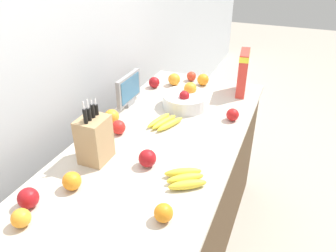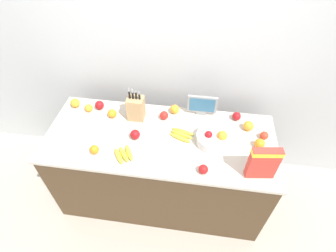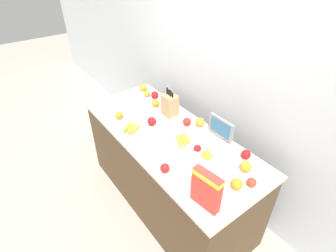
{
  "view_description": "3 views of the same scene",
  "coord_description": "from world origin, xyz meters",
  "views": [
    {
      "loc": [
        -1.3,
        -0.59,
        1.82
      ],
      "look_at": [
        0.08,
        -0.02,
        0.96
      ],
      "focal_mm": 35.0,
      "sensor_mm": 36.0,
      "label": 1
    },
    {
      "loc": [
        0.28,
        -1.46,
        2.54
      ],
      "look_at": [
        0.06,
        0.04,
        1.01
      ],
      "focal_mm": 28.0,
      "sensor_mm": 36.0,
      "label": 2
    },
    {
      "loc": [
        1.54,
        -1.14,
        2.34
      ],
      "look_at": [
        -0.03,
        0.03,
        0.96
      ],
      "focal_mm": 28.0,
      "sensor_mm": 36.0,
      "label": 3
    }
  ],
  "objects": [
    {
      "name": "orange_by_cereal",
      "position": [
        0.81,
        0.01,
        0.94
      ],
      "size": [
        0.08,
        0.08,
        0.08
      ],
      "primitive_type": "sphere",
      "color": "orange",
      "rests_on": "counter"
    },
    {
      "name": "cereal_box",
      "position": [
        0.78,
        -0.27,
        1.06
      ],
      "size": [
        0.22,
        0.09,
        0.29
      ],
      "rotation": [
        0.0,
        0.0,
        0.13
      ],
      "color": "red",
      "rests_on": "counter"
    },
    {
      "name": "apple_near_bananas",
      "position": [
        0.37,
        -0.3,
        0.94
      ],
      "size": [
        0.07,
        0.07,
        0.07
      ],
      "primitive_type": "sphere",
      "color": "red",
      "rests_on": "counter"
    },
    {
      "name": "orange_near_bowl",
      "position": [
        0.08,
        0.32,
        0.94
      ],
      "size": [
        0.08,
        0.08,
        0.08
      ],
      "primitive_type": "sphere",
      "color": "orange",
      "rests_on": "counter"
    },
    {
      "name": "small_monitor",
      "position": [
        0.33,
        0.34,
        1.01
      ],
      "size": [
        0.26,
        0.03,
        0.2
      ],
      "color": "gray",
      "rests_on": "counter"
    },
    {
      "name": "counter",
      "position": [
        0.0,
        0.0,
        0.45
      ],
      "size": [
        1.94,
        0.8,
        0.9
      ],
      "color": "#4C3823",
      "rests_on": "ground_plane"
    },
    {
      "name": "orange_back_center",
      "position": [
        -0.49,
        -0.24,
        0.94
      ],
      "size": [
        0.07,
        0.07,
        0.07
      ],
      "primitive_type": "sphere",
      "color": "orange",
      "rests_on": "counter"
    },
    {
      "name": "orange_mid_left",
      "position": [
        -0.85,
        0.27,
        0.94
      ],
      "size": [
        0.09,
        0.09,
        0.09
      ],
      "primitive_type": "sphere",
      "color": "orange",
      "rests_on": "counter"
    },
    {
      "name": "fruit_bowl",
      "position": [
        0.45,
        0.01,
        0.95
      ],
      "size": [
        0.28,
        0.28,
        0.14
      ],
      "color": "silver",
      "rests_on": "counter"
    },
    {
      "name": "knife_block",
      "position": [
        -0.25,
        0.21,
        1.01
      ],
      "size": [
        0.14,
        0.12,
        0.32
      ],
      "color": "tan",
      "rests_on": "counter"
    },
    {
      "name": "orange_front_right",
      "position": [
        -0.7,
        0.23,
        0.94
      ],
      "size": [
        0.07,
        0.07,
        0.07
      ],
      "primitive_type": "sphere",
      "color": "orange",
      "rests_on": "counter"
    },
    {
      "name": "wall_back",
      "position": [
        0.0,
        0.62,
        1.3
      ],
      "size": [
        9.0,
        0.06,
        2.6
      ],
      "color": "silver",
      "rests_on": "ground_plane"
    },
    {
      "name": "banana_bunch_left",
      "position": [
        -0.25,
        -0.24,
        0.92
      ],
      "size": [
        0.19,
        0.21,
        0.04
      ],
      "rotation": [
        0.0,
        0.0,
        2.14
      ],
      "color": "yellow",
      "rests_on": "counter"
    },
    {
      "name": "orange_front_center",
      "position": [
        0.74,
        0.2,
        0.94
      ],
      "size": [
        0.09,
        0.09,
        0.09
      ],
      "primitive_type": "sphere",
      "color": "orange",
      "rests_on": "counter"
    },
    {
      "name": "apple_leftmost",
      "position": [
        0.86,
        0.11,
        0.94
      ],
      "size": [
        0.07,
        0.07,
        0.07
      ],
      "primitive_type": "sphere",
      "color": "red",
      "rests_on": "counter"
    },
    {
      "name": "apple_rightmost",
      "position": [
        0.0,
        0.23,
        0.94
      ],
      "size": [
        0.08,
        0.08,
        0.08
      ],
      "primitive_type": "sphere",
      "color": "red",
      "rests_on": "counter"
    },
    {
      "name": "ground_plane",
      "position": [
        0.0,
        0.0,
        0.0
      ],
      "size": [
        14.0,
        14.0,
        0.0
      ],
      "primitive_type": "plane",
      "color": "#B2A899"
    },
    {
      "name": "apple_front",
      "position": [
        -0.2,
        -0.04,
        0.94
      ],
      "size": [
        0.08,
        0.08,
        0.08
      ],
      "primitive_type": "sphere",
      "color": "#A31419",
      "rests_on": "counter"
    },
    {
      "name": "apple_by_knife_block",
      "position": [
        -0.61,
        0.28,
        0.94
      ],
      "size": [
        0.08,
        0.08,
        0.08
      ],
      "primitive_type": "sphere",
      "color": "#A31419",
      "rests_on": "counter"
    },
    {
      "name": "banana_bunch_right",
      "position": [
        0.18,
        0.04,
        0.92
      ],
      "size": [
        0.22,
        0.17,
        0.03
      ],
      "rotation": [
        0.0,
        0.0,
        6.04
      ],
      "color": "yellow",
      "rests_on": "counter"
    },
    {
      "name": "orange_mid_right",
      "position": [
        -0.46,
        0.19,
        0.94
      ],
      "size": [
        0.08,
        0.08,
        0.08
      ],
      "primitive_type": "sphere",
      "color": "orange",
      "rests_on": "counter"
    },
    {
      "name": "apple_middle",
      "position": [
        0.64,
        0.31,
        0.94
      ],
      "size": [
        0.08,
        0.08,
        0.08
      ],
      "primitive_type": "sphere",
      "color": "#A31419",
      "rests_on": "counter"
    }
  ]
}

